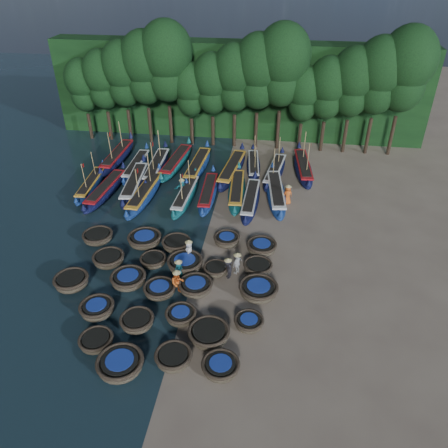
# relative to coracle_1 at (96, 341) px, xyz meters

# --- Properties ---
(ground) EXTENTS (120.00, 120.00, 0.00)m
(ground) POSITION_rel_coracle_1_xyz_m (4.11, 8.63, -0.38)
(ground) COLOR #7D6F5B
(ground) RESTS_ON ground
(foliage_wall) EXTENTS (40.00, 3.00, 10.00)m
(foliage_wall) POSITION_rel_coracle_1_xyz_m (4.11, 32.13, 4.62)
(foliage_wall) COLOR black
(foliage_wall) RESTS_ON ground
(coracle_1) EXTENTS (1.93, 1.93, 0.67)m
(coracle_1) POSITION_rel_coracle_1_xyz_m (0.00, 0.00, 0.00)
(coracle_1) COLOR #4D4430
(coracle_1) RESTS_ON ground
(coracle_2) EXTENTS (2.58, 2.58, 0.81)m
(coracle_2) POSITION_rel_coracle_1_xyz_m (1.85, -1.38, 0.08)
(coracle_2) COLOR #4D4430
(coracle_2) RESTS_ON ground
(coracle_3) EXTENTS (2.14, 2.14, 0.76)m
(coracle_3) POSITION_rel_coracle_1_xyz_m (4.45, -0.57, 0.05)
(coracle_3) COLOR #4D4430
(coracle_3) RESTS_ON ground
(coracle_4) EXTENTS (2.02, 2.02, 0.71)m
(coracle_4) POSITION_rel_coracle_1_xyz_m (6.97, -0.79, 0.03)
(coracle_4) COLOR #4D4430
(coracle_4) RESTS_ON ground
(coracle_5) EXTENTS (2.36, 2.36, 0.82)m
(coracle_5) POSITION_rel_coracle_1_xyz_m (-0.84, 2.29, 0.09)
(coracle_5) COLOR #4D4430
(coracle_5) RESTS_ON ground
(coracle_6) EXTENTS (2.22, 2.22, 0.75)m
(coracle_6) POSITION_rel_coracle_1_xyz_m (1.79, 1.68, 0.04)
(coracle_6) COLOR #4D4430
(coracle_6) RESTS_ON ground
(coracle_7) EXTENTS (1.85, 1.85, 0.73)m
(coracle_7) POSITION_rel_coracle_1_xyz_m (4.16, 2.48, 0.04)
(coracle_7) COLOR #4D4430
(coracle_7) RESTS_ON ground
(coracle_8) EXTENTS (2.89, 2.89, 0.78)m
(coracle_8) POSITION_rel_coracle_1_xyz_m (6.01, 1.30, 0.06)
(coracle_8) COLOR #4D4430
(coracle_8) RESTS_ON ground
(coracle_9) EXTENTS (2.11, 2.11, 0.68)m
(coracle_9) POSITION_rel_coracle_1_xyz_m (8.13, 2.50, 0.01)
(coracle_9) COLOR #4D4430
(coracle_9) RESTS_ON ground
(coracle_10) EXTENTS (2.56, 2.56, 0.85)m
(coracle_10) POSITION_rel_coracle_1_xyz_m (-3.38, 4.41, 0.10)
(coracle_10) COLOR #4D4430
(coracle_10) RESTS_ON ground
(coracle_11) EXTENTS (2.71, 2.71, 0.82)m
(coracle_11) POSITION_rel_coracle_1_xyz_m (0.14, 5.13, 0.09)
(coracle_11) COLOR #4D4430
(coracle_11) RESTS_ON ground
(coracle_12) EXTENTS (2.07, 2.07, 0.70)m
(coracle_12) POSITION_rel_coracle_1_xyz_m (2.36, 4.53, 0.02)
(coracle_12) COLOR #4D4430
(coracle_12) RESTS_ON ground
(coracle_13) EXTENTS (2.28, 2.28, 0.73)m
(coracle_13) POSITION_rel_coracle_1_xyz_m (4.52, 5.12, 0.04)
(coracle_13) COLOR #4D4430
(coracle_13) RESTS_ON ground
(coracle_14) EXTENTS (2.59, 2.59, 0.82)m
(coracle_14) POSITION_rel_coracle_1_xyz_m (8.47, 5.28, 0.09)
(coracle_14) COLOR #4D4430
(coracle_14) RESTS_ON ground
(coracle_15) EXTENTS (2.64, 2.64, 0.79)m
(coracle_15) POSITION_rel_coracle_1_xyz_m (-1.89, 7.03, 0.07)
(coracle_15) COLOR #4D4430
(coracle_15) RESTS_ON ground
(coracle_16) EXTENTS (1.83, 1.83, 0.69)m
(coracle_16) POSITION_rel_coracle_1_xyz_m (1.16, 7.35, 0.01)
(coracle_16) COLOR #4D4430
(coracle_16) RESTS_ON ground
(coracle_17) EXTENTS (2.69, 2.69, 0.80)m
(coracle_17) POSITION_rel_coracle_1_xyz_m (3.38, 7.27, 0.08)
(coracle_17) COLOR #4D4430
(coracle_17) RESTS_ON ground
(coracle_18) EXTENTS (1.92, 1.92, 0.63)m
(coracle_18) POSITION_rel_coracle_1_xyz_m (5.54, 7.03, -0.02)
(coracle_18) COLOR #4D4430
(coracle_18) RESTS_ON ground
(coracle_19) EXTENTS (2.37, 2.37, 0.68)m
(coracle_19) POSITION_rel_coracle_1_xyz_m (8.28, 7.62, 0.00)
(coracle_19) COLOR #4D4430
(coracle_19) RESTS_ON ground
(coracle_20) EXTENTS (2.25, 2.25, 0.75)m
(coracle_20) POSITION_rel_coracle_1_xyz_m (-3.64, 9.51, 0.04)
(coracle_20) COLOR #4D4430
(coracle_20) RESTS_ON ground
(coracle_21) EXTENTS (2.49, 2.49, 0.82)m
(coracle_21) POSITION_rel_coracle_1_xyz_m (-0.11, 9.59, 0.09)
(coracle_21) COLOR #4D4430
(coracle_21) RESTS_ON ground
(coracle_22) EXTENTS (2.43, 2.43, 0.78)m
(coracle_22) POSITION_rel_coracle_1_xyz_m (2.29, 9.40, 0.06)
(coracle_22) COLOR #4D4430
(coracle_22) RESTS_ON ground
(coracle_23) EXTENTS (2.01, 2.01, 0.78)m
(coracle_23) POSITION_rel_coracle_1_xyz_m (5.82, 10.38, 0.07)
(coracle_23) COLOR #4D4430
(coracle_23) RESTS_ON ground
(coracle_24) EXTENTS (2.18, 2.18, 0.81)m
(coracle_24) POSITION_rel_coracle_1_xyz_m (8.38, 9.79, 0.09)
(coracle_24) COLOR #4D4430
(coracle_24) RESTS_ON ground
(long_boat_0) EXTENTS (1.76, 7.49, 3.19)m
(long_boat_0) POSITION_rel_coracle_1_xyz_m (-7.22, 17.09, 0.12)
(long_boat_0) COLOR navy
(long_boat_0) RESTS_ON ground
(long_boat_1) EXTENTS (2.04, 8.30, 1.46)m
(long_boat_1) POSITION_rel_coracle_1_xyz_m (-5.54, 16.25, 0.17)
(long_boat_1) COLOR #0F1438
(long_boat_1) RESTS_ON ground
(long_boat_2) EXTENTS (2.39, 8.96, 1.58)m
(long_boat_2) POSITION_rel_coracle_1_xyz_m (-3.36, 17.57, 0.22)
(long_boat_2) COLOR #0F1438
(long_boat_2) RESTS_ON ground
(long_boat_3) EXTENTS (1.94, 8.72, 3.71)m
(long_boat_3) POSITION_rel_coracle_1_xyz_m (-1.98, 15.99, 0.21)
(long_boat_3) COLOR navy
(long_boat_3) RESTS_ON ground
(long_boat_4) EXTENTS (1.67, 7.84, 3.33)m
(long_boat_4) POSITION_rel_coracle_1_xyz_m (1.51, 16.22, 0.15)
(long_boat_4) COLOR #10585E
(long_boat_4) RESTS_ON ground
(long_boat_5) EXTENTS (1.70, 7.90, 1.39)m
(long_boat_5) POSITION_rel_coracle_1_xyz_m (3.34, 16.97, 0.15)
(long_boat_5) COLOR navy
(long_boat_5) RESTS_ON ground
(long_boat_6) EXTENTS (1.98, 8.36, 1.47)m
(long_boat_6) POSITION_rel_coracle_1_xyz_m (5.73, 17.66, 0.18)
(long_boat_6) COLOR #10585E
(long_boat_6) RESTS_ON ground
(long_boat_7) EXTENTS (1.58, 8.02, 1.41)m
(long_boat_7) POSITION_rel_coracle_1_xyz_m (7.05, 16.23, 0.15)
(long_boat_7) COLOR #0F1438
(long_boat_7) RESTS_ON ground
(long_boat_8) EXTENTS (2.55, 8.85, 1.57)m
(long_boat_8) POSITION_rel_coracle_1_xyz_m (9.09, 17.59, 0.21)
(long_boat_8) COLOR navy
(long_boat_8) RESTS_ON ground
(long_boat_9) EXTENTS (1.70, 8.95, 3.80)m
(long_boat_9) POSITION_rel_coracle_1_xyz_m (-6.83, 22.91, 0.22)
(long_boat_9) COLOR #0F1438
(long_boat_9) RESTS_ON ground
(long_boat_10) EXTENTS (1.53, 7.99, 1.41)m
(long_boat_10) POSITION_rel_coracle_1_xyz_m (-4.34, 21.20, 0.15)
(long_boat_10) COLOR navy
(long_boat_10) RESTS_ON ground
(long_boat_11) EXTENTS (1.92, 8.86, 3.77)m
(long_boat_11) POSITION_rel_coracle_1_xyz_m (-2.35, 21.21, 0.21)
(long_boat_11) COLOR #0F1438
(long_boat_11) RESTS_ON ground
(long_boat_12) EXTENTS (2.35, 8.77, 1.55)m
(long_boat_12) POSITION_rel_coracle_1_xyz_m (-0.74, 22.54, 0.21)
(long_boat_12) COLOR #10585E
(long_boat_12) RESTS_ON ground
(long_boat_13) EXTENTS (1.98, 8.87, 1.56)m
(long_boat_13) POSITION_rel_coracle_1_xyz_m (1.50, 21.92, 0.21)
(long_boat_13) COLOR navy
(long_boat_13) RESTS_ON ground
(long_boat_14) EXTENTS (2.65, 9.12, 1.61)m
(long_boat_14) POSITION_rel_coracle_1_xyz_m (4.83, 21.58, 0.23)
(long_boat_14) COLOR #0F1438
(long_boat_14) RESTS_ON ground
(long_boat_15) EXTENTS (1.98, 7.35, 3.13)m
(long_boat_15) POSITION_rel_coracle_1_xyz_m (6.75, 22.95, 0.11)
(long_boat_15) COLOR #0F1438
(long_boat_15) RESTS_ON ground
(long_boat_16) EXTENTS (2.61, 8.21, 3.52)m
(long_boat_16) POSITION_rel_coracle_1_xyz_m (8.84, 21.80, 0.18)
(long_boat_16) COLOR #0F1438
(long_boat_16) RESTS_ON ground
(long_boat_17) EXTENTS (2.32, 8.70, 3.71)m
(long_boat_17) POSITION_rel_coracle_1_xyz_m (11.47, 22.95, 0.21)
(long_boat_17) COLOR #0F1438
(long_boat_17) RESTS_ON ground
(fisherman_0) EXTENTS (0.53, 0.80, 1.80)m
(fisherman_0) POSITION_rel_coracle_1_xyz_m (3.49, 8.20, 0.48)
(fisherman_0) COLOR silver
(fisherman_0) RESTS_ON ground
(fisherman_1) EXTENTS (0.62, 0.52, 1.71)m
(fisherman_1) POSITION_rel_coracle_1_xyz_m (3.25, 6.10, 0.49)
(fisherman_1) COLOR #19636B
(fisherman_1) RESTS_ON ground
(fisherman_2) EXTENTS (1.01, 0.91, 1.89)m
(fisherman_2) POSITION_rel_coracle_1_xyz_m (3.44, 4.81, 0.51)
(fisherman_2) COLOR #C8531A
(fisherman_2) RESTS_ON ground
(fisherman_3) EXTENTS (0.99, 1.11, 1.70)m
(fisherman_3) POSITION_rel_coracle_1_xyz_m (6.38, 6.72, 0.41)
(fisherman_3) COLOR black
(fisherman_3) RESTS_ON ground
(fisherman_4) EXTENTS (0.79, 0.98, 1.76)m
(fisherman_4) POSITION_rel_coracle_1_xyz_m (6.92, 7.27, 0.47)
(fisherman_4) COLOR silver
(fisherman_4) RESTS_ON ground
(fisherman_5) EXTENTS (1.51, 1.03, 1.76)m
(fisherman_5) POSITION_rel_coracle_1_xyz_m (1.04, 17.12, 0.44)
(fisherman_5) COLOR #19636B
(fisherman_5) RESTS_ON ground
(fisherman_6) EXTENTS (0.99, 0.85, 1.90)m
(fisherman_6) POSITION_rel_coracle_1_xyz_m (10.09, 16.92, 0.52)
(fisherman_6) COLOR #C8531A
(fisherman_6) RESTS_ON ground
(tree_0) EXTENTS (3.68, 3.68, 8.68)m
(tree_0) POSITION_rel_coracle_1_xyz_m (-11.89, 28.63, 5.59)
(tree_0) COLOR black
(tree_0) RESTS_ON ground
(tree_1) EXTENTS (4.09, 4.09, 9.65)m
(tree_1) POSITION_rel_coracle_1_xyz_m (-9.59, 28.63, 6.26)
(tree_1) COLOR black
(tree_1) RESTS_ON ground
(tree_2) EXTENTS (4.51, 4.51, 10.63)m
(tree_2) POSITION_rel_coracle_1_xyz_m (-7.29, 28.63, 6.94)
(tree_2) COLOR black
(tree_2) RESTS_ON ground
(tree_3) EXTENTS (4.92, 4.92, 11.60)m
(tree_3) POSITION_rel_coracle_1_xyz_m (-4.99, 28.63, 7.61)
(tree_3) COLOR black
(tree_3) RESTS_ON ground
(tree_4) EXTENTS (5.34, 5.34, 12.58)m
(tree_4) POSITION_rel_coracle_1_xyz_m (-2.69, 28.63, 8.29)
(tree_4) COLOR black
(tree_4) RESTS_ON ground
(tree_5) EXTENTS (3.68, 3.68, 8.68)m
(tree_5) POSITION_rel_coracle_1_xyz_m (-0.39, 28.63, 5.59)
(tree_5) COLOR black
(tree_5) RESTS_ON ground
(tree_6) EXTENTS (4.09, 4.09, 9.65)m
(tree_6) POSITION_rel_coracle_1_xyz_m (1.91, 28.63, 6.26)
(tree_6) COLOR black
(tree_6) RESTS_ON ground
(tree_7) EXTENTS (4.51, 4.51, 10.63)m
(tree_7) POSITION_rel_coracle_1_xyz_m (4.21, 28.63, 6.94)
(tree_7) COLOR black
(tree_7) RESTS_ON ground
(tree_8) EXTENTS (4.92, 4.92, 11.60)m
(tree_8) POSITION_rel_coracle_1_xyz_m (6.51, 28.63, 7.61)
(tree_8) COLOR black
(tree_8) RESTS_ON ground
(tree_9) EXTENTS (5.34, 5.34, 12.58)m
(tree_9) POSITION_rel_coracle_1_xyz_m (8.81, 28.63, 8.29)
(tree_9) COLOR black
(tree_9) RESTS_ON ground
(tree_10) EXTENTS (3.68, 3.68, 8.68)m
(tree_10) POSITION_rel_coracle_1_xyz_m (11.11, 28.63, 5.59)
(tree_10) COLOR black
(tree_10) RESTS_ON ground
(tree_11) EXTENTS (4.09, 4.09, 9.65)m
(tree_11) POSITION_rel_coracle_1_xyz_m (13.41, 28.63, 6.26)
(tree_11) COLOR black
(tree_11) RESTS_ON ground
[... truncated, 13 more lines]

